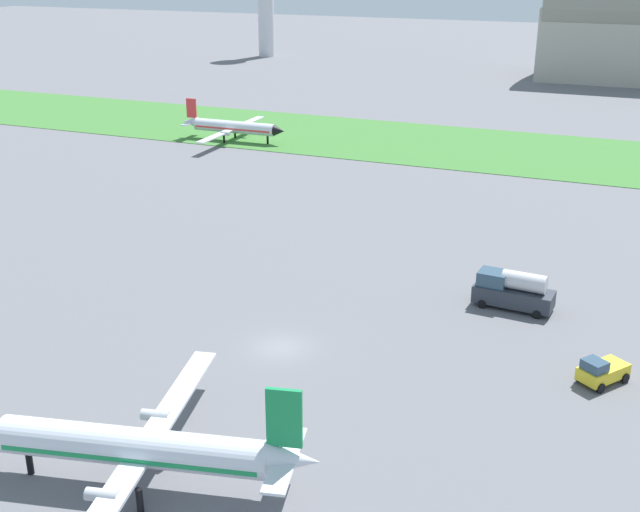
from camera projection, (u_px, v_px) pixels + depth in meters
name	position (u px, v px, depth m)	size (l,w,h in m)	color
ground_plane	(281.00, 347.00, 59.74)	(600.00, 600.00, 0.00)	slate
grass_taxiway_strip	(478.00, 148.00, 119.58)	(360.00, 28.00, 0.08)	#3D7533
airplane_foreground_turboprop	(140.00, 447.00, 43.31)	(19.91, 23.11, 7.01)	silver
airplane_taxiing_turboprop	(232.00, 127.00, 123.34)	(17.67, 20.66, 6.19)	silver
fuel_truck_near_gate	(513.00, 290.00, 65.79)	(6.67, 3.05, 3.29)	#2D333D
pushback_tug_by_runway	(602.00, 371.00, 54.50)	(3.54, 3.98, 1.95)	yellow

